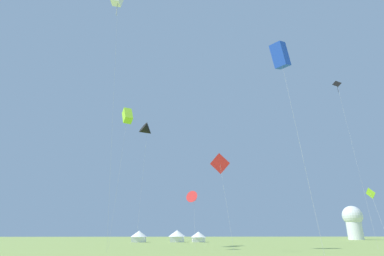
{
  "coord_description": "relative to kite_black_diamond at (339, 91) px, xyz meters",
  "views": [
    {
      "loc": [
        -2.47,
        -4.93,
        2.0
      ],
      "look_at": [
        0.0,
        32.0,
        15.03
      ],
      "focal_mm": 28.07,
      "sensor_mm": 36.0,
      "label": 1
    }
  ],
  "objects": [
    {
      "name": "kite_black_diamond",
      "position": [
        0.0,
        0.0,
        0.0
      ],
      "size": [
        1.41,
        2.23,
        26.31
      ],
      "color": "black",
      "rests_on": "ground"
    },
    {
      "name": "kite_red_diamond",
      "position": [
        -21.32,
        -6.89,
        -14.02
      ],
      "size": [
        2.33,
        2.79,
        11.38
      ],
      "color": "red",
      "rests_on": "ground"
    },
    {
      "name": "kite_black_delta",
      "position": [
        -31.88,
        8.7,
        -4.56
      ],
      "size": [
        3.51,
        4.04,
        21.02
      ],
      "color": "black",
      "rests_on": "ground"
    },
    {
      "name": "kite_lime_diamond",
      "position": [
        -2.55,
        -6.79,
        -17.54
      ],
      "size": [
        0.54,
        2.53,
        7.38
      ],
      "color": "#99DB2D",
      "rests_on": "ground"
    },
    {
      "name": "kite_red_delta",
      "position": [
        -24.12,
        -0.93,
        -17.57
      ],
      "size": [
        2.3,
        2.99,
        7.53
      ],
      "color": "red",
      "rests_on": "ground"
    },
    {
      "name": "kite_lime_box",
      "position": [
        -34.95,
        4.82,
        -3.34
      ],
      "size": [
        2.27,
        3.15,
        22.28
      ],
      "color": "#99DB2D",
      "rests_on": "ground"
    },
    {
      "name": "kite_blue_box",
      "position": [
        -17.77,
        -20.37,
        -7.08
      ],
      "size": [
        2.12,
        2.16,
        18.26
      ],
      "color": "blue",
      "rests_on": "ground"
    },
    {
      "name": "festival_tent_center",
      "position": [
        -34.81,
        34.18,
        -22.67
      ],
      "size": [
        4.03,
        4.03,
        2.62
      ],
      "color": "white",
      "rests_on": "ground"
    },
    {
      "name": "festival_tent_right",
      "position": [
        -25.67,
        34.18,
        -22.59
      ],
      "size": [
        4.24,
        4.24,
        2.76
      ],
      "color": "white",
      "rests_on": "ground"
    },
    {
      "name": "festival_tent_left",
      "position": [
        -20.46,
        34.18,
        -22.78
      ],
      "size": [
        3.73,
        3.73,
        2.43
      ],
      "color": "white",
      "rests_on": "ground"
    },
    {
      "name": "observatory_dome",
      "position": [
        33.43,
        57.7,
        -18.11
      ],
      "size": [
        6.4,
        6.4,
        10.8
      ],
      "color": "white",
      "rests_on": "ground"
    }
  ]
}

